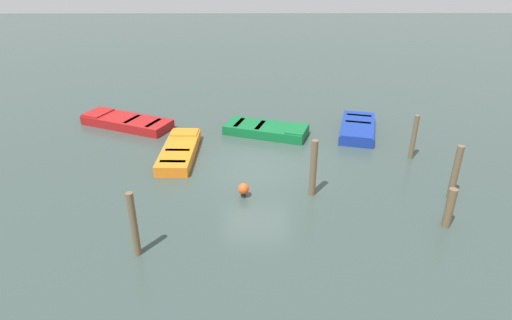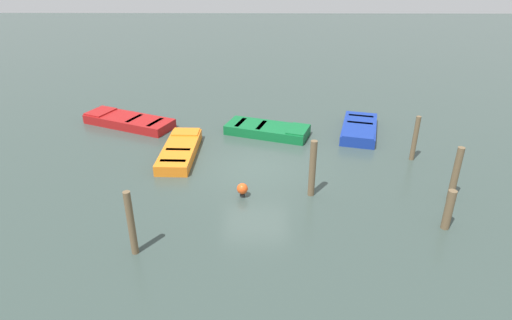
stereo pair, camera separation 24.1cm
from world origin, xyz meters
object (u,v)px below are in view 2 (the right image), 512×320
(rowboat_orange, at_px, (180,150))
(rowboat_red, at_px, (128,121))
(mooring_piling_near_left, at_px, (312,169))
(mooring_piling_far_left, at_px, (415,138))
(mooring_piling_mid_right, at_px, (449,210))
(mooring_piling_mid_left, at_px, (131,223))
(rowboat_green, at_px, (268,130))
(marker_buoy, at_px, (242,189))
(mooring_piling_far_right, at_px, (456,174))
(rowboat_blue, at_px, (359,129))

(rowboat_orange, height_order, rowboat_red, same)
(mooring_piling_near_left, bearing_deg, mooring_piling_far_left, -147.23)
(rowboat_orange, xyz_separation_m, rowboat_red, (2.86, -3.11, -0.00))
(mooring_piling_mid_right, xyz_separation_m, mooring_piling_mid_left, (8.69, 1.22, 0.32))
(rowboat_green, height_order, mooring_piling_mid_left, mooring_piling_mid_left)
(mooring_piling_mid_left, height_order, mooring_piling_near_left, mooring_piling_near_left)
(mooring_piling_far_left, distance_m, mooring_piling_near_left, 4.91)
(mooring_piling_mid_right, bearing_deg, rowboat_green, -53.72)
(rowboat_green, relative_size, marker_buoy, 7.87)
(mooring_piling_far_left, bearing_deg, rowboat_green, -23.56)
(mooring_piling_far_right, bearing_deg, mooring_piling_mid_right, 64.16)
(rowboat_orange, xyz_separation_m, mooring_piling_mid_left, (0.21, 5.96, 0.73))
(rowboat_orange, relative_size, marker_buoy, 7.36)
(rowboat_blue, distance_m, mooring_piling_far_right, 5.77)
(mooring_piling_far_left, height_order, marker_buoy, mooring_piling_far_left)
(rowboat_red, height_order, mooring_piling_far_left, mooring_piling_far_left)
(rowboat_orange, distance_m, rowboat_red, 4.22)
(rowboat_blue, xyz_separation_m, rowboat_green, (3.97, 0.14, -0.00))
(mooring_piling_far_left, bearing_deg, marker_buoy, 23.74)
(rowboat_blue, height_order, mooring_piling_mid_right, mooring_piling_mid_right)
(rowboat_blue, distance_m, rowboat_green, 3.97)
(mooring_piling_mid_left, bearing_deg, mooring_piling_far_left, -148.01)
(mooring_piling_far_left, relative_size, marker_buoy, 3.65)
(rowboat_red, xyz_separation_m, mooring_piling_far_left, (-11.78, 3.37, 0.66))
(rowboat_red, relative_size, mooring_piling_mid_left, 2.31)
(rowboat_red, xyz_separation_m, mooring_piling_far_right, (-12.12, 6.27, 0.71))
(rowboat_green, relative_size, rowboat_red, 0.87)
(mooring_piling_mid_left, height_order, marker_buoy, mooring_piling_mid_left)
(rowboat_blue, height_order, mooring_piling_near_left, mooring_piling_near_left)
(mooring_piling_far_right, height_order, mooring_piling_near_left, mooring_piling_near_left)
(mooring_piling_near_left, height_order, marker_buoy, mooring_piling_near_left)
(rowboat_blue, xyz_separation_m, mooring_piling_mid_left, (7.62, 8.23, 0.73))
(rowboat_orange, distance_m, mooring_piling_far_left, 8.94)
(mooring_piling_near_left, xyz_separation_m, marker_buoy, (2.25, 0.15, -0.68))
(rowboat_blue, xyz_separation_m, rowboat_orange, (7.41, 2.26, -0.00))
(mooring_piling_mid_right, xyz_separation_m, mooring_piling_near_left, (3.70, -1.83, 0.34))
(marker_buoy, bearing_deg, mooring_piling_mid_left, 46.47)
(rowboat_red, bearing_deg, marker_buoy, 155.03)
(mooring_piling_far_left, relative_size, mooring_piling_near_left, 0.91)
(rowboat_green, relative_size, mooring_piling_far_right, 2.05)
(mooring_piling_far_left, relative_size, mooring_piling_far_right, 0.95)
(rowboat_blue, relative_size, mooring_piling_mid_right, 2.78)
(rowboat_orange, bearing_deg, mooring_piling_mid_left, 179.54)
(mooring_piling_near_left, bearing_deg, mooring_piling_far_right, 176.89)
(marker_buoy, bearing_deg, rowboat_orange, -50.33)
(mooring_piling_mid_left, relative_size, mooring_piling_near_left, 0.97)
(rowboat_blue, bearing_deg, mooring_piling_mid_right, 23.30)
(rowboat_blue, bearing_deg, rowboat_green, -73.33)
(rowboat_red, distance_m, mooring_piling_far_right, 13.66)
(rowboat_blue, xyz_separation_m, mooring_piling_near_left, (2.62, 5.19, 0.75))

